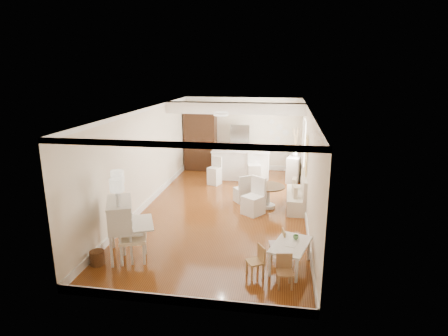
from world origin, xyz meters
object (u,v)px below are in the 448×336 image
(dining_table, at_px, (268,197))
(bar_stool_left, at_px, (214,171))
(wicker_basket, at_px, (97,258))
(pantry_cabinet, at_px, (201,141))
(gustavian_armchair, at_px, (133,238))
(kids_chair_b, at_px, (277,244))
(sideboard, at_px, (294,169))
(kids_chair_a, at_px, (255,261))
(breakfast_counter, at_px, (241,165))
(slip_chair_near, at_px, (253,196))
(slip_chair_far, at_px, (242,188))
(bar_stool_right, at_px, (254,168))
(kids_chair_c, at_px, (285,272))
(fridge, at_px, (249,149))
(secretary_bureau, at_px, (121,229))
(kids_table, at_px, (290,256))

(dining_table, distance_m, bar_stool_left, 2.72)
(wicker_basket, distance_m, pantry_cabinet, 7.69)
(gustavian_armchair, xyz_separation_m, pantry_cabinet, (-0.21, 7.31, 0.66))
(kids_chair_b, bearing_deg, pantry_cabinet, -165.37)
(bar_stool_left, xyz_separation_m, sideboard, (2.71, 0.87, -0.03))
(kids_chair_b, height_order, dining_table, dining_table)
(kids_chair_a, distance_m, breakfast_counter, 6.54)
(kids_chair_b, bearing_deg, gustavian_armchair, -89.29)
(slip_chair_near, height_order, slip_chair_far, slip_chair_near)
(bar_stool_right, xyz_separation_m, pantry_cabinet, (-2.22, 1.54, 0.62))
(kids_chair_a, xyz_separation_m, dining_table, (0.06, 3.72, 0.02))
(breakfast_counter, relative_size, bar_stool_left, 2.16)
(pantry_cabinet, bearing_deg, kids_chair_a, -70.01)
(kids_chair_c, relative_size, bar_stool_left, 0.64)
(wicker_basket, bearing_deg, fridge, 72.77)
(bar_stool_left, relative_size, fridge, 0.53)
(sideboard, bearing_deg, wicker_basket, -108.77)
(secretary_bureau, xyz_separation_m, gustavian_armchair, (0.31, -0.12, -0.12))
(kids_chair_b, distance_m, pantry_cabinet, 7.48)
(slip_chair_near, distance_m, slip_chair_far, 1.01)
(wicker_basket, height_order, bar_stool_right, bar_stool_right)
(kids_chair_c, bearing_deg, slip_chair_near, 95.68)
(kids_table, height_order, pantry_cabinet, pantry_cabinet)
(kids_chair_c, relative_size, pantry_cabinet, 0.26)
(dining_table, relative_size, pantry_cabinet, 0.41)
(secretary_bureau, bearing_deg, dining_table, 25.77)
(kids_chair_b, bearing_deg, sideboard, 165.05)
(kids_chair_b, distance_m, dining_table, 2.95)
(fridge, bearing_deg, secretary_bureau, -105.62)
(kids_table, distance_m, fridge, 7.28)
(kids_chair_c, relative_size, slip_chair_near, 0.60)
(secretary_bureau, height_order, bar_stool_left, secretary_bureau)
(gustavian_armchair, bearing_deg, bar_stool_left, -25.34)
(dining_table, relative_size, fridge, 0.53)
(gustavian_armchair, height_order, kids_table, gustavian_armchair)
(secretary_bureau, relative_size, gustavian_armchair, 1.25)
(kids_chair_b, bearing_deg, bar_stool_right, 179.67)
(kids_chair_c, distance_m, dining_table, 4.04)
(dining_table, xyz_separation_m, bar_stool_left, (-1.90, 1.94, 0.15))
(kids_chair_a, bearing_deg, gustavian_armchair, -125.14)
(dining_table, height_order, slip_chair_near, slip_chair_near)
(kids_table, height_order, fridge, fridge)
(breakfast_counter, relative_size, fridge, 1.14)
(kids_chair_a, height_order, dining_table, dining_table)
(sideboard, bearing_deg, slip_chair_near, -96.35)
(kids_chair_a, height_order, breakfast_counter, breakfast_counter)
(slip_chair_near, bearing_deg, bar_stool_right, 130.75)
(fridge, bearing_deg, gustavian_armchair, -103.05)
(pantry_cabinet, height_order, fridge, pantry_cabinet)
(breakfast_counter, distance_m, bar_stool_left, 1.13)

